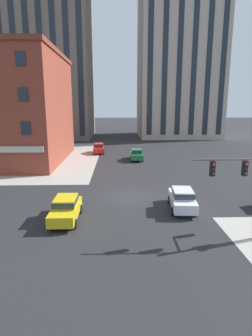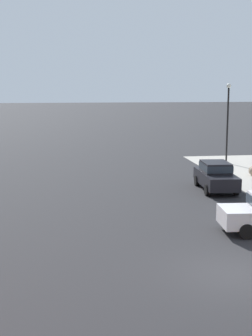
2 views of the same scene
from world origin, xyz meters
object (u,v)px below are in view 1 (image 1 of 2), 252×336
at_px(car_main_northbound_far, 99,148).
at_px(car_main_northbound_near, 66,208).
at_px(car_main_mid, 137,154).
at_px(car_cross_westbound, 182,198).

bearing_deg(car_main_northbound_far, car_main_northbound_near, -91.01).
xyz_separation_m(car_main_northbound_near, car_main_mid, (6.65, 22.24, 0.00)).
xyz_separation_m(car_cross_westbound, car_main_mid, (-2.21, 20.40, 0.00)).
bearing_deg(car_main_northbound_near, car_main_mid, 73.36).
relative_size(car_main_northbound_near, car_cross_westbound, 0.97).
bearing_deg(car_main_northbound_near, car_cross_westbound, 11.74).
relative_size(car_main_northbound_far, car_cross_westbound, 0.99).
xyz_separation_m(car_main_northbound_near, car_main_northbound_far, (0.50, 28.58, 0.00)).
bearing_deg(car_main_northbound_far, car_main_mid, -45.92).
bearing_deg(car_main_mid, car_main_northbound_far, 134.08).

